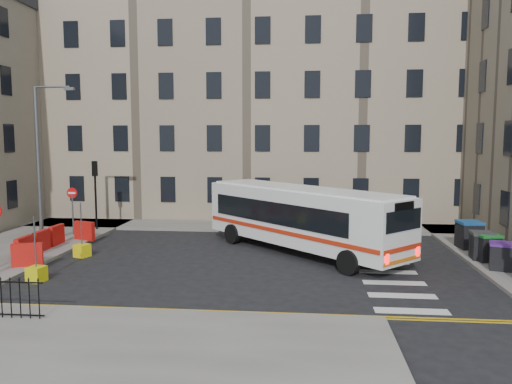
% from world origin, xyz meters
% --- Properties ---
extents(ground, '(120.00, 120.00, 0.00)m').
position_xyz_m(ground, '(0.00, 0.00, 0.00)').
color(ground, black).
rests_on(ground, ground).
extents(pavement_north, '(36.00, 3.20, 0.15)m').
position_xyz_m(pavement_north, '(-6.00, 8.60, 0.07)').
color(pavement_north, slate).
rests_on(pavement_north, ground).
extents(pavement_east, '(2.40, 26.00, 0.15)m').
position_xyz_m(pavement_east, '(9.00, 4.00, 0.07)').
color(pavement_east, slate).
rests_on(pavement_east, ground).
extents(pavement_west, '(6.00, 22.00, 0.15)m').
position_xyz_m(pavement_west, '(-14.00, 1.00, 0.07)').
color(pavement_west, slate).
rests_on(pavement_west, ground).
extents(pavement_sw, '(20.00, 6.00, 0.15)m').
position_xyz_m(pavement_sw, '(-7.00, -10.00, 0.07)').
color(pavement_sw, slate).
rests_on(pavement_sw, ground).
extents(terrace_north, '(38.30, 10.80, 17.20)m').
position_xyz_m(terrace_north, '(-7.00, 15.50, 8.62)').
color(terrace_north, gray).
rests_on(terrace_north, ground).
extents(traffic_light_nw, '(0.28, 0.22, 4.10)m').
position_xyz_m(traffic_light_nw, '(-12.00, 6.50, 2.87)').
color(traffic_light_nw, black).
rests_on(traffic_light_nw, pavement_west).
extents(streetlamp, '(0.50, 0.22, 8.14)m').
position_xyz_m(streetlamp, '(-13.00, 2.00, 4.34)').
color(streetlamp, '#595B5E').
rests_on(streetlamp, pavement_west).
extents(no_entry_north, '(0.60, 0.08, 3.00)m').
position_xyz_m(no_entry_north, '(-12.50, 4.50, 2.08)').
color(no_entry_north, '#595B5E').
rests_on(no_entry_north, pavement_west).
extents(roadworks_barriers, '(1.66, 6.26, 1.00)m').
position_xyz_m(roadworks_barriers, '(-11.84, 0.50, 0.65)').
color(roadworks_barriers, red).
rests_on(roadworks_barriers, pavement_west).
extents(bus, '(10.01, 10.02, 3.15)m').
position_xyz_m(bus, '(0.34, 2.00, 1.82)').
color(bus, white).
rests_on(bus, ground).
extents(wheelie_bin_b, '(1.16, 1.25, 1.13)m').
position_xyz_m(wheelie_bin_b, '(8.68, -0.84, 0.72)').
color(wheelie_bin_b, black).
rests_on(wheelie_bin_b, pavement_east).
extents(wheelie_bin_c, '(1.16, 1.27, 1.22)m').
position_xyz_m(wheelie_bin_c, '(8.62, 0.67, 0.76)').
color(wheelie_bin_c, black).
rests_on(wheelie_bin_c, pavement_east).
extents(wheelie_bin_d, '(1.10, 1.22, 1.24)m').
position_xyz_m(wheelie_bin_d, '(8.54, 0.96, 0.77)').
color(wheelie_bin_d, black).
rests_on(wheelie_bin_d, pavement_east).
extents(wheelie_bin_e, '(1.17, 1.31, 1.35)m').
position_xyz_m(wheelie_bin_e, '(8.69, 3.24, 0.83)').
color(wheelie_bin_e, black).
rests_on(wheelie_bin_e, pavement_east).
extents(bollard_yellow, '(0.79, 0.79, 0.60)m').
position_xyz_m(bollard_yellow, '(-10.00, 0.17, 0.30)').
color(bollard_yellow, yellow).
rests_on(bollard_yellow, ground).
extents(bollard_chevron, '(0.70, 0.70, 0.60)m').
position_xyz_m(bollard_chevron, '(-9.96, -3.97, 0.30)').
color(bollard_chevron, yellow).
rests_on(bollard_chevron, ground).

